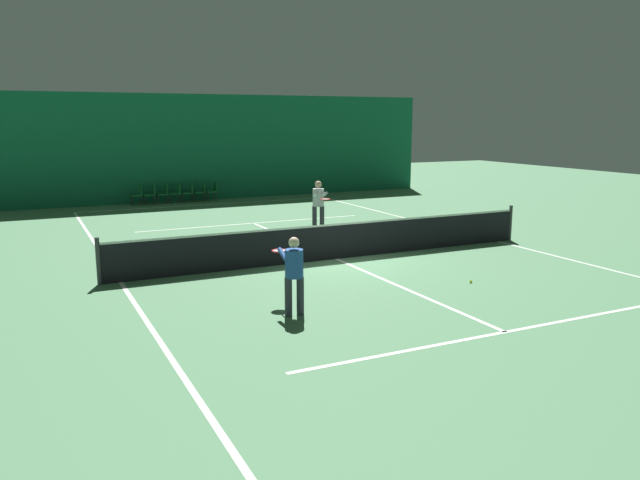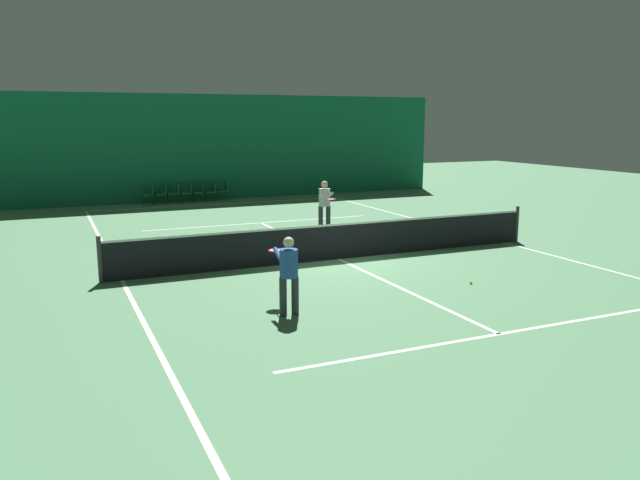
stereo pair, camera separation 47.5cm
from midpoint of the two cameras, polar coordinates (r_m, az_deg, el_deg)
ground_plane at (r=16.47m, az=0.67°, el=-1.75°), size 60.00×60.00×0.00m
backdrop_curtain at (r=28.95m, az=-11.60°, el=8.27°), size 23.00×0.12×4.74m
court_line_baseline_far at (r=27.48m, az=-10.50°, el=3.22°), size 11.00×0.10×0.00m
court_line_service_far at (r=22.28m, az=-6.71°, el=1.54°), size 8.25×0.10×0.00m
court_line_service_near at (r=11.33m, az=15.43°, el=-8.12°), size 8.25×0.10×0.00m
court_line_sideline_left at (r=14.92m, az=-18.63°, el=-3.68°), size 0.10×23.80×0.00m
court_line_sideline_right at (r=19.51m, az=15.28°, el=-0.13°), size 0.10×23.80×0.00m
court_line_centre at (r=16.47m, az=0.67°, el=-1.74°), size 0.10×12.80×0.00m
tennis_net at (r=16.37m, az=0.67°, el=-0.00°), size 12.00×0.10×1.07m
player_near at (r=11.67m, az=-3.62°, el=-2.71°), size 0.47×1.30×1.50m
player_far at (r=20.61m, az=-0.79°, el=3.52°), size 0.64×1.38×1.64m
courtside_chair_0 at (r=27.99m, az=-16.79°, el=4.07°), size 0.44×0.44×0.84m
courtside_chair_1 at (r=28.08m, az=-15.68°, el=4.15°), size 0.44×0.44×0.84m
courtside_chair_2 at (r=28.18m, az=-14.57°, el=4.23°), size 0.44×0.44×0.84m
courtside_chair_3 at (r=28.29m, az=-13.48°, el=4.31°), size 0.44×0.44×0.84m
courtside_chair_4 at (r=28.41m, az=-12.39°, el=4.38°), size 0.44×0.44×0.84m
courtside_chair_5 at (r=28.55m, az=-11.31°, el=4.45°), size 0.44×0.44×0.84m
courtside_chair_6 at (r=28.69m, az=-10.24°, el=4.52°), size 0.44×0.44×0.84m
tennis_ball at (r=14.44m, az=12.71°, el=-3.72°), size 0.07×0.07×0.07m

